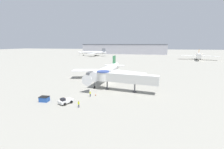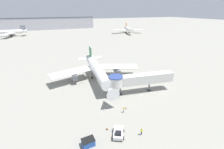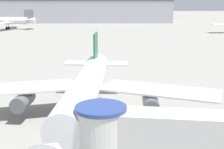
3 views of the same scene
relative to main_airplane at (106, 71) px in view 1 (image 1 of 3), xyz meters
The scene contains 13 objects.
ground_plane 5.71m from the main_airplane, 63.46° to the right, with size 800.00×800.00×0.00m, color gray.
main_airplane is the anchor object (origin of this frame).
jet_bridge 15.06m from the main_airplane, 56.12° to the right, with size 19.86×6.01×6.01m.
pushback_tug_white 26.51m from the main_airplane, 98.43° to the right, with size 3.30×3.93×1.56m.
service_container_blue 27.98m from the main_airplane, 110.97° to the right, with size 2.49×1.88×1.34m.
traffic_cone_near_nose 19.10m from the main_airplane, 84.97° to the right, with size 0.35×0.35×0.59m.
traffic_cone_apron_front 24.47m from the main_airplane, 102.83° to the right, with size 0.42×0.42×0.69m.
traffic_cone_starboard_wing 13.42m from the main_airplane, 12.67° to the right, with size 0.39×0.39×0.65m.
ground_crew_marshaller 27.78m from the main_airplane, 89.05° to the right, with size 0.33×0.22×1.69m.
ground_crew_wing_walker 20.05m from the main_airplane, 88.83° to the right, with size 0.27×0.35×1.62m.
background_jet_gray_tail 132.60m from the main_airplane, 111.52° to the left, with size 35.93×33.55×9.66m.
background_jet_orange_tail 117.87m from the main_airplane, 56.51° to the left, with size 32.48×31.41×9.85m.
terminal_building 172.23m from the main_airplane, 95.79° to the left, with size 125.31×18.43×14.86m.
Camera 1 is at (13.37, -54.54, 14.69)m, focal length 24.00 mm.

